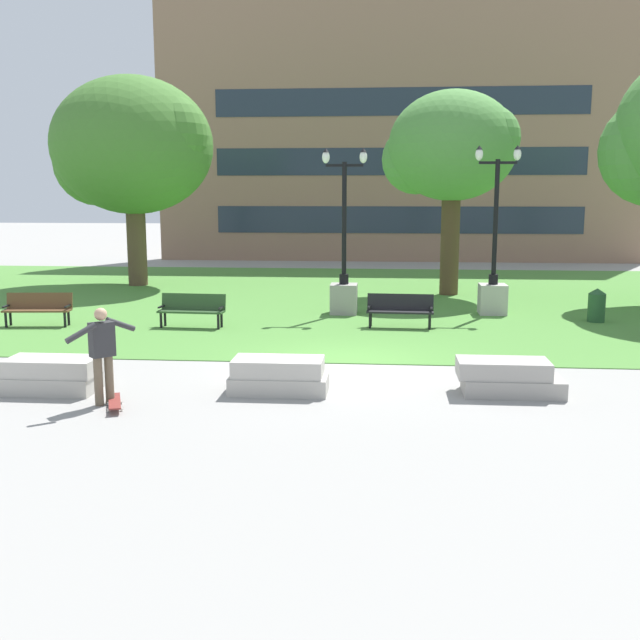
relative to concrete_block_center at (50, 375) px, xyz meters
name	(u,v)px	position (x,y,z in m)	size (l,w,h in m)	color
ground_plane	(341,364)	(5.26, 2.71, -0.31)	(140.00, 140.00, 0.00)	gray
grass_lawn	(358,298)	(5.26, 12.71, -0.30)	(40.00, 20.00, 0.02)	#4C8438
concrete_block_center	(50,375)	(0.00, 0.00, 0.00)	(1.83, 0.90, 0.64)	#B2ADA3
concrete_block_left	(279,376)	(4.23, 0.32, 0.00)	(1.80, 0.90, 0.64)	#B2ADA3
concrete_block_right	(508,378)	(8.44, 0.54, 0.00)	(1.91, 0.90, 0.64)	#9E9991
person_skateboarder	(102,350)	(1.31, -0.74, 0.67)	(0.83, 1.33, 1.71)	brown
skateboard	(115,403)	(1.56, -0.94, -0.22)	(0.55, 1.02, 0.14)	maroon
park_bench_near_left	(192,308)	(0.96, 6.72, 0.23)	(1.83, 0.63, 0.90)	#284723
park_bench_near_right	(38,307)	(-3.31, 6.55, 0.23)	(1.84, 0.71, 0.90)	brown
park_bench_far_left	(400,308)	(6.61, 7.16, 0.23)	(1.82, 0.61, 0.90)	black
lamp_post_right	(493,281)	(9.43, 9.67, 0.73)	(1.32, 0.80, 4.98)	#ADA89E
lamp_post_left	(344,281)	(4.95, 9.35, 0.71)	(1.32, 0.80, 4.91)	gray
tree_near_right	(131,148)	(-3.61, 15.70, 5.02)	(6.46, 6.15, 8.01)	brown
tree_near_left	(451,149)	(8.43, 13.97, 4.84)	(4.70, 4.48, 7.13)	#4C3823
trash_bin	(597,305)	(12.17, 8.50, 0.20)	(0.49, 0.49, 0.96)	#234C28
building_facade_distant	(399,128)	(6.83, 27.20, 6.63)	(25.48, 1.03, 13.90)	#8E6B56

